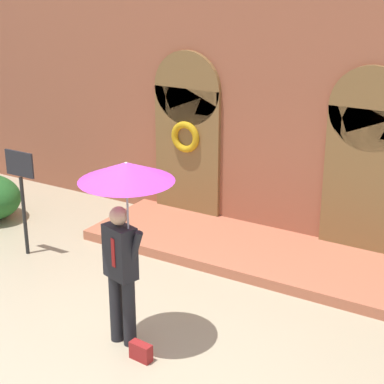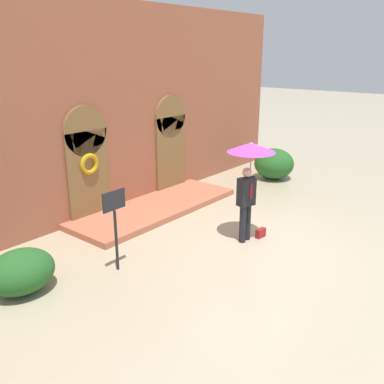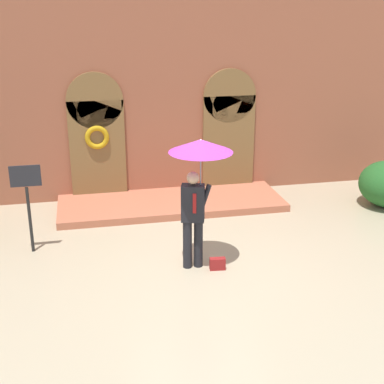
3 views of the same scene
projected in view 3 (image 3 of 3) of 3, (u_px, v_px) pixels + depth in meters
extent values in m
plane|color=tan|center=(200.00, 266.00, 9.72)|extent=(80.00, 80.00, 0.00)
cube|color=#9E563D|center=(162.00, 79.00, 12.65)|extent=(14.00, 0.50, 5.60)
cube|color=brown|center=(98.00, 151.00, 12.61)|extent=(1.30, 0.08, 2.40)
cylinder|color=brown|center=(95.00, 101.00, 12.21)|extent=(1.30, 0.08, 1.30)
cube|color=brown|center=(228.00, 144.00, 13.23)|extent=(1.30, 0.08, 2.40)
cylinder|color=brown|center=(230.00, 96.00, 12.83)|extent=(1.30, 0.08, 1.30)
torus|color=#C69314|center=(97.00, 137.00, 12.43)|extent=(0.56, 0.12, 0.56)
cube|color=#B56346|center=(171.00, 203.00, 12.51)|extent=(5.20, 1.80, 0.16)
cylinder|color=black|center=(187.00, 244.00, 9.52)|extent=(0.16, 0.16, 0.90)
cylinder|color=black|center=(198.00, 243.00, 9.56)|extent=(0.16, 0.16, 0.90)
cube|color=black|center=(193.00, 203.00, 9.28)|extent=(0.45, 0.34, 0.66)
cube|color=#A51919|center=(195.00, 204.00, 9.15)|extent=(0.06, 0.03, 0.36)
sphere|color=tan|center=(193.00, 178.00, 9.13)|extent=(0.22, 0.22, 0.22)
cylinder|color=black|center=(205.00, 197.00, 9.29)|extent=(0.22, 0.09, 0.46)
cylinder|color=gray|center=(200.00, 180.00, 9.17)|extent=(0.02, 0.02, 0.98)
cone|color=#992893|center=(201.00, 146.00, 8.96)|extent=(1.10, 1.10, 0.22)
cone|color=white|center=(201.00, 145.00, 8.96)|extent=(0.61, 0.61, 0.20)
cube|color=maroon|center=(217.00, 264.00, 9.55)|extent=(0.29, 0.15, 0.22)
cylinder|color=black|center=(30.00, 220.00, 10.07)|extent=(0.06, 0.06, 1.30)
cube|color=#232328|center=(25.00, 176.00, 9.78)|extent=(0.56, 0.03, 0.40)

